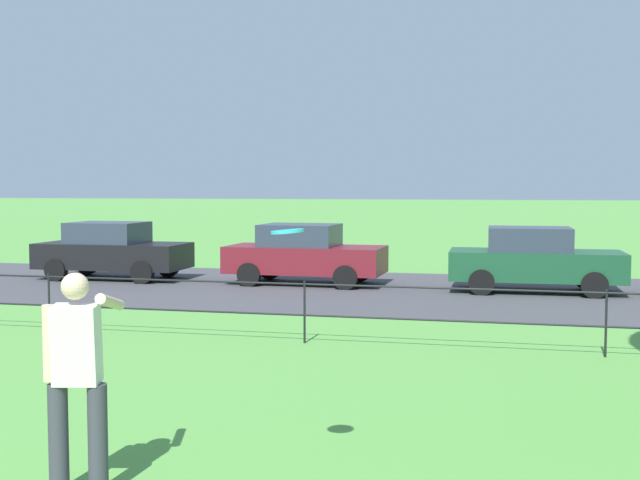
{
  "coord_description": "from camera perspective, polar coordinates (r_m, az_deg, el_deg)",
  "views": [
    {
      "loc": [
        3.13,
        -1.09,
        2.51
      ],
      "look_at": [
        1.02,
        7.84,
        1.89
      ],
      "focal_mm": 44.56,
      "sensor_mm": 36.0,
      "label": 1
    }
  ],
  "objects": [
    {
      "name": "street_strip",
      "position": [
        19.26,
        3.84,
        -3.6
      ],
      "size": [
        80.0,
        7.85,
        0.01
      ],
      "primitive_type": "cube",
      "color": "#424247",
      "rests_on": "ground"
    },
    {
      "name": "park_fence",
      "position": [
        12.69,
        -1.12,
        -4.43
      ],
      "size": [
        36.55,
        0.04,
        1.0
      ],
      "color": "black",
      "rests_on": "ground"
    },
    {
      "name": "person_thrower",
      "position": [
        6.78,
        -17.04,
        -9.27
      ],
      "size": [
        0.51,
        0.82,
        1.82
      ],
      "color": "#383842",
      "rests_on": "ground"
    },
    {
      "name": "frisbee",
      "position": [
        6.42,
        -2.36,
        0.62
      ],
      "size": [
        0.3,
        0.3,
        0.05
      ],
      "color": "#2DB2C6"
    },
    {
      "name": "car_black_left",
      "position": [
        22.17,
        -14.71,
        -0.72
      ],
      "size": [
        4.0,
        1.82,
        1.54
      ],
      "color": "black",
      "rests_on": "ground"
    },
    {
      "name": "car_maroon_far_left",
      "position": [
        20.31,
        -1.15,
        -1.01
      ],
      "size": [
        4.05,
        1.91,
        1.54
      ],
      "color": "maroon",
      "rests_on": "ground"
    },
    {
      "name": "car_dark_green_right",
      "position": [
        19.46,
        15.12,
        -1.35
      ],
      "size": [
        4.03,
        1.88,
        1.54
      ],
      "color": "#194C2D",
      "rests_on": "ground"
    }
  ]
}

